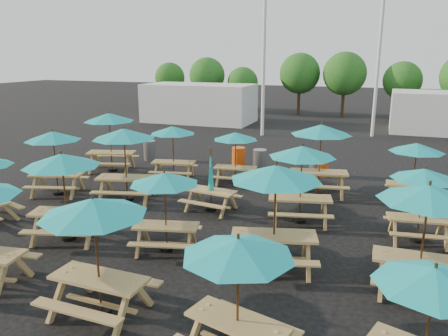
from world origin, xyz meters
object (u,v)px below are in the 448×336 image
(picnic_unit_3, at_px, (109,121))
(picnic_unit_12, at_px, (238,256))
(picnic_unit_5, at_px, (62,166))
(picnic_unit_13, at_px, (276,180))
(picnic_unit_10, at_px, (211,185))
(waste_bin_0, at_px, (150,150))
(picnic_unit_14, at_px, (302,157))
(picnic_unit_15, at_px, (321,134))
(waste_bin_2, at_px, (260,160))
(picnic_unit_16, at_px, (434,285))
(waste_bin_3, at_px, (316,165))
(picnic_unit_2, at_px, (53,140))
(picnic_unit_17, at_px, (428,201))
(waste_bin_4, at_px, (321,165))
(picnic_unit_6, at_px, (124,139))
(picnic_unit_19, at_px, (416,152))
(picnic_unit_18, at_px, (424,179))
(picnic_unit_9, at_px, (164,184))
(waste_bin_1, at_px, (239,158))
(picnic_unit_8, at_px, (94,215))
(picnic_unit_7, at_px, (173,134))
(picnic_unit_11, at_px, (236,140))

(picnic_unit_3, distance_m, picnic_unit_12, 13.16)
(picnic_unit_5, bearing_deg, picnic_unit_13, -12.13)
(picnic_unit_10, bearing_deg, picnic_unit_5, -121.66)
(waste_bin_0, bearing_deg, picnic_unit_10, -45.94)
(picnic_unit_14, height_order, picnic_unit_15, picnic_unit_15)
(picnic_unit_5, bearing_deg, waste_bin_2, 56.24)
(picnic_unit_16, bearing_deg, waste_bin_3, 124.09)
(picnic_unit_3, xyz_separation_m, picnic_unit_10, (5.88, -3.16, -1.33))
(picnic_unit_2, distance_m, picnic_unit_5, 4.36)
(picnic_unit_2, xyz_separation_m, picnic_unit_17, (11.81, -2.92, 0.08))
(waste_bin_4, bearing_deg, picnic_unit_5, -122.16)
(picnic_unit_5, distance_m, picnic_unit_6, 3.42)
(picnic_unit_15, relative_size, waste_bin_3, 2.74)
(picnic_unit_16, distance_m, picnic_unit_17, 3.02)
(picnic_unit_17, distance_m, picnic_unit_19, 6.13)
(picnic_unit_18, bearing_deg, picnic_unit_19, 82.48)
(picnic_unit_9, height_order, picnic_unit_18, picnic_unit_9)
(picnic_unit_12, bearing_deg, picnic_unit_5, 167.73)
(picnic_unit_2, xyz_separation_m, waste_bin_0, (0.47, 5.85, -1.53))
(picnic_unit_13, bearing_deg, picnic_unit_18, 25.16)
(picnic_unit_14, relative_size, picnic_unit_19, 1.11)
(picnic_unit_2, bearing_deg, waste_bin_1, 32.78)
(picnic_unit_9, relative_size, waste_bin_4, 2.26)
(picnic_unit_15, xyz_separation_m, waste_bin_0, (-8.37, 2.64, -1.73))
(picnic_unit_6, xyz_separation_m, picnic_unit_15, (6.11, 2.96, 0.02))
(picnic_unit_8, bearing_deg, picnic_unit_7, 109.57)
(picnic_unit_5, distance_m, picnic_unit_13, 5.66)
(picnic_unit_10, bearing_deg, picnic_unit_18, 4.12)
(picnic_unit_6, distance_m, picnic_unit_11, 4.29)
(picnic_unit_11, bearing_deg, waste_bin_1, 98.74)
(picnic_unit_6, relative_size, picnic_unit_9, 1.22)
(picnic_unit_16, distance_m, waste_bin_3, 12.18)
(picnic_unit_19, bearing_deg, picnic_unit_5, -147.32)
(waste_bin_4, bearing_deg, picnic_unit_6, -137.02)
(waste_bin_0, bearing_deg, waste_bin_4, -0.86)
(picnic_unit_7, relative_size, picnic_unit_16, 1.01)
(picnic_unit_9, distance_m, picnic_unit_16, 6.58)
(picnic_unit_16, bearing_deg, picnic_unit_2, 171.49)
(picnic_unit_8, height_order, picnic_unit_11, picnic_unit_8)
(waste_bin_3, relative_size, waste_bin_4, 1.00)
(picnic_unit_13, height_order, picnic_unit_15, picnic_unit_15)
(picnic_unit_8, xyz_separation_m, picnic_unit_19, (5.97, 9.05, -0.23))
(picnic_unit_5, xyz_separation_m, picnic_unit_15, (5.82, 6.37, 0.13))
(picnic_unit_12, bearing_deg, picnic_unit_7, 136.88)
(picnic_unit_9, bearing_deg, picnic_unit_3, 118.80)
(picnic_unit_19, xyz_separation_m, waste_bin_1, (-7.00, 2.64, -1.35))
(picnic_unit_8, relative_size, picnic_unit_16, 1.11)
(picnic_unit_19, height_order, waste_bin_0, picnic_unit_19)
(picnic_unit_12, bearing_deg, picnic_unit_11, 123.91)
(picnic_unit_9, bearing_deg, picnic_unit_13, -13.60)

